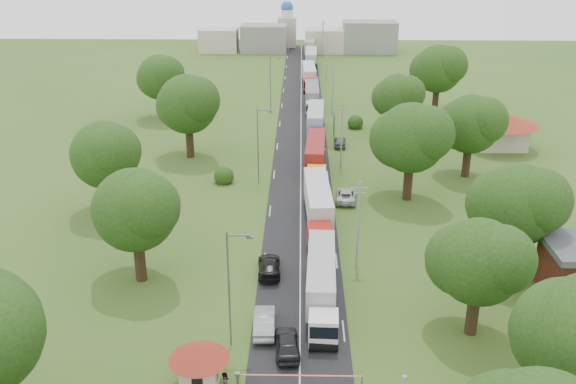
{
  "coord_description": "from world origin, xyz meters",
  "views": [
    {
      "loc": [
        -0.09,
        -62.56,
        30.85
      ],
      "look_at": [
        -1.45,
        4.7,
        3.0
      ],
      "focal_mm": 40.0,
      "sensor_mm": 36.0,
      "label": 1
    }
  ],
  "objects_px": {
    "info_sign": "(334,119)",
    "truck_0": "(321,282)",
    "car_lane_mid": "(264,322)",
    "boom_barrier": "(281,376)",
    "guard_booth": "(199,361)",
    "car_lane_front": "(287,344)"
  },
  "relations": [
    {
      "from": "info_sign",
      "to": "truck_0",
      "type": "relative_size",
      "value": 0.29
    },
    {
      "from": "truck_0",
      "to": "car_lane_mid",
      "type": "xyz_separation_m",
      "value": [
        -4.79,
        -4.27,
        -1.28
      ]
    },
    {
      "from": "boom_barrier",
      "to": "car_lane_mid",
      "type": "height_order",
      "value": "car_lane_mid"
    },
    {
      "from": "truck_0",
      "to": "guard_booth",
      "type": "bearing_deg",
      "value": -128.75
    },
    {
      "from": "guard_booth",
      "to": "info_sign",
      "type": "xyz_separation_m",
      "value": [
        12.4,
        60.0,
        0.84
      ]
    },
    {
      "from": "truck_0",
      "to": "car_lane_front",
      "type": "xyz_separation_m",
      "value": [
        -2.84,
        -7.2,
        -1.28
      ]
    },
    {
      "from": "car_lane_front",
      "to": "truck_0",
      "type": "bearing_deg",
      "value": -116.52
    },
    {
      "from": "car_lane_front",
      "to": "guard_booth",
      "type": "bearing_deg",
      "value": 28.28
    },
    {
      "from": "boom_barrier",
      "to": "guard_booth",
      "type": "relative_size",
      "value": 2.1
    },
    {
      "from": "boom_barrier",
      "to": "truck_0",
      "type": "distance_m",
      "value": 11.77
    },
    {
      "from": "boom_barrier",
      "to": "car_lane_front",
      "type": "xyz_separation_m",
      "value": [
        0.36,
        4.06,
        -0.09
      ]
    },
    {
      "from": "guard_booth",
      "to": "car_lane_front",
      "type": "bearing_deg",
      "value": 33.26
    },
    {
      "from": "car_lane_front",
      "to": "car_lane_mid",
      "type": "bearing_deg",
      "value": -61.37
    },
    {
      "from": "info_sign",
      "to": "car_lane_mid",
      "type": "distance_m",
      "value": 53.67
    },
    {
      "from": "car_lane_front",
      "to": "car_lane_mid",
      "type": "distance_m",
      "value": 3.52
    },
    {
      "from": "car_lane_front",
      "to": "info_sign",
      "type": "bearing_deg",
      "value": -101.3
    },
    {
      "from": "car_lane_mid",
      "to": "guard_booth",
      "type": "bearing_deg",
      "value": 56.59
    },
    {
      "from": "guard_booth",
      "to": "car_lane_front",
      "type": "distance_m",
      "value": 7.54
    },
    {
      "from": "guard_booth",
      "to": "info_sign",
      "type": "distance_m",
      "value": 61.27
    },
    {
      "from": "car_lane_mid",
      "to": "boom_barrier",
      "type": "bearing_deg",
      "value": 100.66
    },
    {
      "from": "car_lane_front",
      "to": "boom_barrier",
      "type": "bearing_deg",
      "value": 79.99
    },
    {
      "from": "guard_booth",
      "to": "truck_0",
      "type": "relative_size",
      "value": 0.31
    }
  ]
}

